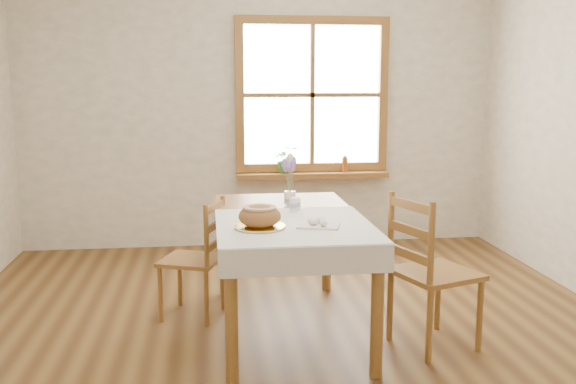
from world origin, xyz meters
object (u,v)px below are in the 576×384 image
chair_right (436,271)px  dining_table (288,229)px  flower_vase (290,199)px  bread_plate (260,227)px  chair_left (192,258)px

chair_right → dining_table: bearing=45.9°
flower_vase → chair_right: bearing=-42.2°
dining_table → bread_plate: 0.44m
chair_left → flower_vase: (0.67, 0.03, 0.39)m
dining_table → bread_plate: (-0.21, -0.37, 0.10)m
dining_table → chair_left: (-0.62, 0.31, -0.26)m
dining_table → bread_plate: bread_plate is taller
dining_table → flower_vase: 0.36m
chair_right → bread_plate: (-1.05, 0.00, 0.30)m
dining_table → flower_vase: flower_vase is taller
chair_right → bread_plate: 1.09m
chair_left → bread_plate: (0.41, -0.68, 0.36)m
chair_left → flower_vase: size_ratio=9.30×
chair_left → chair_right: size_ratio=0.87×
dining_table → chair_left: chair_left is taller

